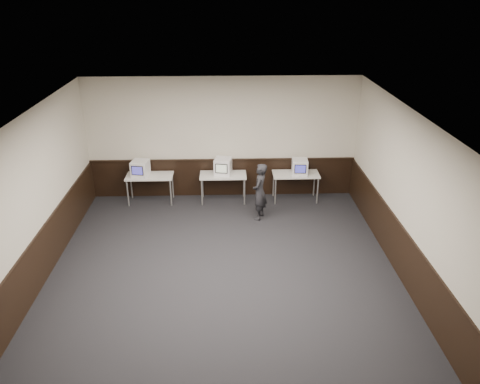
% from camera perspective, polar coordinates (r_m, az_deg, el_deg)
% --- Properties ---
extents(floor, '(8.00, 8.00, 0.00)m').
position_cam_1_polar(floor, '(9.32, -2.02, -10.60)').
color(floor, black).
rests_on(floor, ground).
extents(ceiling, '(8.00, 8.00, 0.00)m').
position_cam_1_polar(ceiling, '(7.93, -2.36, 8.71)').
color(ceiling, white).
rests_on(ceiling, back_wall).
extents(back_wall, '(7.00, 0.00, 7.00)m').
position_cam_1_polar(back_wall, '(12.22, -2.14, 6.56)').
color(back_wall, beige).
rests_on(back_wall, ground).
extents(front_wall, '(7.00, 0.00, 7.00)m').
position_cam_1_polar(front_wall, '(5.22, -2.25, -21.48)').
color(front_wall, beige).
rests_on(front_wall, ground).
extents(left_wall, '(0.00, 8.00, 8.00)m').
position_cam_1_polar(left_wall, '(9.22, -24.49, -1.89)').
color(left_wall, beige).
rests_on(left_wall, ground).
extents(right_wall, '(0.00, 8.00, 8.00)m').
position_cam_1_polar(right_wall, '(9.17, 20.28, -1.31)').
color(right_wall, beige).
rests_on(right_wall, ground).
extents(wainscot_back, '(6.98, 0.04, 1.00)m').
position_cam_1_polar(wainscot_back, '(12.58, -2.06, 1.76)').
color(wainscot_back, black).
rests_on(wainscot_back, back_wall).
extents(wainscot_left, '(0.04, 7.98, 1.00)m').
position_cam_1_polar(wainscot_left, '(9.71, -23.26, -7.73)').
color(wainscot_left, black).
rests_on(wainscot_left, left_wall).
extents(wainscot_right, '(0.04, 7.98, 1.00)m').
position_cam_1_polar(wainscot_right, '(9.66, 19.22, -7.20)').
color(wainscot_right, black).
rests_on(wainscot_right, right_wall).
extents(wainscot_rail, '(6.98, 0.06, 0.04)m').
position_cam_1_polar(wainscot_rail, '(12.37, -2.10, 3.95)').
color(wainscot_rail, black).
rests_on(wainscot_rail, wainscot_back).
extents(desk_left, '(1.20, 0.60, 0.75)m').
position_cam_1_polar(desk_left, '(12.32, -10.95, 1.71)').
color(desk_left, silver).
rests_on(desk_left, ground).
extents(desk_center, '(1.20, 0.60, 0.75)m').
position_cam_1_polar(desk_center, '(12.16, -2.08, 1.85)').
color(desk_center, silver).
rests_on(desk_center, ground).
extents(desk_right, '(1.20, 0.60, 0.75)m').
position_cam_1_polar(desk_right, '(12.30, 6.81, 1.95)').
color(desk_right, silver).
rests_on(desk_right, ground).
extents(emac_left, '(0.48, 0.50, 0.41)m').
position_cam_1_polar(emac_left, '(12.24, -12.07, 2.84)').
color(emac_left, white).
rests_on(emac_left, desk_left).
extents(emac_center, '(0.49, 0.51, 0.42)m').
position_cam_1_polar(emac_center, '(12.10, -2.09, 3.16)').
color(emac_center, white).
rests_on(emac_center, desk_center).
extents(emac_right, '(0.43, 0.46, 0.40)m').
position_cam_1_polar(emac_right, '(12.18, 7.29, 3.07)').
color(emac_right, white).
rests_on(emac_right, desk_right).
extents(person, '(0.49, 0.60, 1.42)m').
position_cam_1_polar(person, '(11.23, 2.41, 0.04)').
color(person, black).
rests_on(person, ground).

